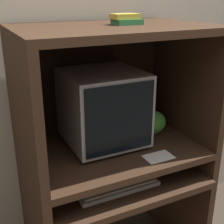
{
  "coord_description": "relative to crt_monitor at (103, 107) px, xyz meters",
  "views": [
    {
      "loc": [
        -0.68,
        -1.05,
        1.61
      ],
      "look_at": [
        -0.01,
        0.32,
        1.02
      ],
      "focal_mm": 50.0,
      "sensor_mm": 36.0,
      "label": 1
    }
  ],
  "objects": [
    {
      "name": "wall_back",
      "position": [
        0.03,
        0.31,
        0.27
      ],
      "size": [
        6.0,
        0.06,
        2.6
      ],
      "color": "#B2A893",
      "rests_on": "ground_plane"
    },
    {
      "name": "desk_base",
      "position": [
        0.03,
        -0.11,
        -0.62
      ],
      "size": [
        0.96,
        0.67,
        0.67
      ],
      "color": "#382316",
      "rests_on": "ground_plane"
    },
    {
      "name": "desk_monitor_shelf",
      "position": [
        0.03,
        -0.07,
        -0.24
      ],
      "size": [
        0.96,
        0.64,
        0.15
      ],
      "color": "#382316",
      "rests_on": "desk_base"
    },
    {
      "name": "hutch_upper",
      "position": [
        0.03,
        -0.03,
        0.21
      ],
      "size": [
        0.96,
        0.64,
        0.64
      ],
      "color": "#382316",
      "rests_on": "desk_monitor_shelf"
    },
    {
      "name": "crt_monitor",
      "position": [
        0.0,
        0.0,
        0.0
      ],
      "size": [
        0.4,
        0.41,
        0.41
      ],
      "color": "#B2B2B7",
      "rests_on": "desk_monitor_shelf"
    },
    {
      "name": "keyboard",
      "position": [
        -0.03,
        -0.22,
        -0.35
      ],
      "size": [
        0.43,
        0.16,
        0.03
      ],
      "color": "beige",
      "rests_on": "desk_base"
    },
    {
      "name": "mouse",
      "position": [
        0.24,
        -0.21,
        -0.35
      ],
      "size": [
        0.06,
        0.04,
        0.03
      ],
      "color": "black",
      "rests_on": "desk_base"
    },
    {
      "name": "snack_bag",
      "position": [
        0.3,
        -0.02,
        -0.14
      ],
      "size": [
        0.17,
        0.13,
        0.14
      ],
      "color": "green",
      "rests_on": "desk_monitor_shelf"
    },
    {
      "name": "book_stack",
      "position": [
        0.1,
        -0.06,
        0.46
      ],
      "size": [
        0.14,
        0.1,
        0.05
      ],
      "color": "#236638",
      "rests_on": "hutch_upper"
    },
    {
      "name": "paper_card",
      "position": [
        0.18,
        -0.28,
        -0.21
      ],
      "size": [
        0.15,
        0.1,
        0.0
      ],
      "color": "white",
      "rests_on": "desk_monitor_shelf"
    }
  ]
}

